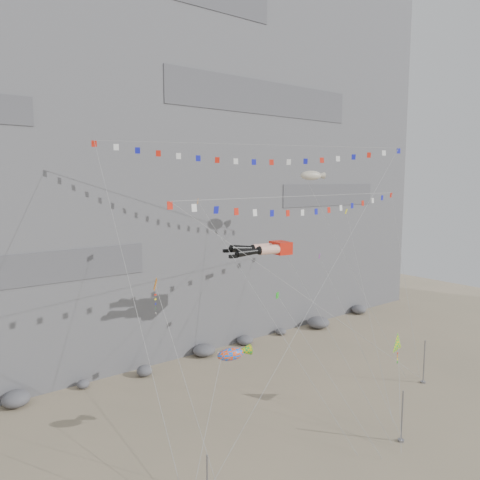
{
  "coord_description": "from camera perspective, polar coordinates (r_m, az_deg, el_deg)",
  "views": [
    {
      "loc": [
        -28.36,
        -26.43,
        19.98
      ],
      "look_at": [
        -0.96,
        9.0,
        14.3
      ],
      "focal_mm": 35.0,
      "sensor_mm": 36.0,
      "label": 1
    }
  ],
  "objects": [
    {
      "name": "harlequin_kite",
      "position": [
        35.51,
        -10.26,
        -5.42
      ],
      "size": [
        1.73,
        9.39,
        14.9
      ],
      "color": "red",
      "rests_on": "ground"
    },
    {
      "name": "anchor_pole_center",
      "position": [
        40.27,
        19.15,
        -19.63
      ],
      "size": [
        0.12,
        0.12,
        4.1
      ],
      "primitive_type": "cylinder",
      "color": "gray",
      "rests_on": "ground"
    },
    {
      "name": "legs_kite",
      "position": [
        45.59,
        3.01,
        -1.12
      ],
      "size": [
        7.03,
        16.5,
        19.88
      ],
      "rotation": [
        0.0,
        0.0,
        -0.15
      ],
      "color": "red",
      "rests_on": "ground"
    },
    {
      "name": "small_kite_a",
      "position": [
        42.24,
        -4.78,
        4.12
      ],
      "size": [
        4.1,
        16.51,
        24.31
      ],
      "color": "orange",
      "rests_on": "ground"
    },
    {
      "name": "small_kite_b",
      "position": [
        47.51,
        9.84,
        -2.32
      ],
      "size": [
        3.93,
        12.55,
        17.54
      ],
      "color": "purple",
      "rests_on": "ground"
    },
    {
      "name": "blimp_windsock",
      "position": [
        52.05,
        8.67,
        7.72
      ],
      "size": [
        5.61,
        11.46,
        23.26
      ],
      "color": "beige",
      "rests_on": "ground"
    },
    {
      "name": "fish_windsock",
      "position": [
        35.67,
        -1.18,
        -13.78
      ],
      "size": [
        8.73,
        5.94,
        11.13
      ],
      "color": "#FA480C",
      "rests_on": "ground"
    },
    {
      "name": "ground",
      "position": [
        43.61,
        8.8,
        -20.12
      ],
      "size": [
        120.0,
        120.0,
        0.0
      ],
      "primitive_type": "plane",
      "color": "gray",
      "rests_on": "ground"
    },
    {
      "name": "small_kite_c",
      "position": [
        42.06,
        4.72,
        -6.96
      ],
      "size": [
        1.16,
        12.27,
        15.18
      ],
      "color": "#1AA519",
      "rests_on": "ground"
    },
    {
      "name": "anchor_pole_right",
      "position": [
        51.17,
        21.53,
        -13.64
      ],
      "size": [
        0.12,
        0.12,
        4.38
      ],
      "primitive_type": "cylinder",
      "color": "gray",
      "rests_on": "ground"
    },
    {
      "name": "delta_kite",
      "position": [
        43.34,
        18.74,
        -12.0
      ],
      "size": [
        6.57,
        4.62,
        9.05
      ],
      "color": "yellow",
      "rests_on": "ground"
    },
    {
      "name": "flag_banner_lower",
      "position": [
        43.06,
        8.52,
        5.31
      ],
      "size": [
        31.28,
        7.35,
        22.34
      ],
      "color": "red",
      "rests_on": "ground"
    },
    {
      "name": "cliff",
      "position": [
        65.14,
        -12.03,
        11.5
      ],
      "size": [
        80.0,
        28.0,
        50.0
      ],
      "primitive_type": "cube",
      "color": "slate",
      "rests_on": "ground"
    },
    {
      "name": "small_kite_d",
      "position": [
        51.26,
        12.9,
        3.03
      ],
      "size": [
        7.98,
        12.23,
        21.57
      ],
      "color": "yellow",
      "rests_on": "ground"
    },
    {
      "name": "flag_banner_upper",
      "position": [
        46.55,
        2.8,
        11.48
      ],
      "size": [
        32.19,
        19.12,
        32.17
      ],
      "color": "red",
      "rests_on": "ground"
    },
    {
      "name": "talus_boulders",
      "position": [
        55.37,
        -4.4,
        -13.28
      ],
      "size": [
        60.0,
        3.0,
        1.2
      ],
      "primitive_type": null,
      "color": "#5A5A5F",
      "rests_on": "ground"
    }
  ]
}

